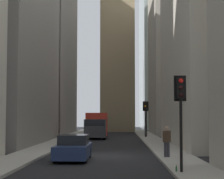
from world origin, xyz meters
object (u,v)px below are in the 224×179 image
at_px(traffic_light_foreground, 181,100).
at_px(pedestrian, 167,140).
at_px(traffic_light_far_junction, 146,111).
at_px(delivery_truck, 97,125).
at_px(traffic_light_midblock, 145,111).
at_px(discarded_bottle, 176,169).
at_px(sedan_navy, 73,148).

distance_m(traffic_light_foreground, pedestrian, 6.43).
relative_size(traffic_light_foreground, traffic_light_far_junction, 1.01).
xyz_separation_m(delivery_truck, traffic_light_far_junction, (1.41, -5.65, 1.64)).
bearing_deg(traffic_light_midblock, pedestrian, 179.52).
height_order(traffic_light_foreground, traffic_light_midblock, traffic_light_foreground).
relative_size(traffic_light_foreground, discarded_bottle, 15.02).
relative_size(sedan_navy, pedestrian, 2.46).
bearing_deg(discarded_bottle, traffic_light_far_junction, -1.31).
bearing_deg(traffic_light_midblock, traffic_light_far_junction, -24.42).
height_order(traffic_light_foreground, traffic_light_far_junction, traffic_light_foreground).
relative_size(delivery_truck, pedestrian, 3.70).
bearing_deg(discarded_bottle, sedan_navy, 42.37).
xyz_separation_m(traffic_light_midblock, discarded_bottle, (-28.40, 0.49, -2.86)).
xyz_separation_m(delivery_truck, traffic_light_midblock, (1.04, -5.48, 1.64)).
height_order(delivery_truck, sedan_navy, delivery_truck).
distance_m(traffic_light_foreground, traffic_light_far_junction, 28.91).
relative_size(traffic_light_far_junction, pedestrian, 2.31).
distance_m(delivery_truck, traffic_light_far_junction, 6.05).
relative_size(traffic_light_far_junction, discarded_bottle, 14.94).
distance_m(sedan_navy, traffic_light_far_junction, 24.09).
bearing_deg(discarded_bottle, delivery_truck, 10.34).
relative_size(sedan_navy, traffic_light_far_junction, 1.07).
distance_m(sedan_navy, traffic_light_midblock, 23.70).
distance_m(traffic_light_midblock, traffic_light_far_junction, 0.40).
height_order(traffic_light_far_junction, pedestrian, traffic_light_far_junction).
distance_m(delivery_truck, pedestrian, 22.05).
relative_size(delivery_truck, traffic_light_foreground, 1.59).
height_order(sedan_navy, traffic_light_midblock, traffic_light_midblock).
bearing_deg(traffic_light_far_junction, delivery_truck, 104.02).
height_order(delivery_truck, pedestrian, delivery_truck).
bearing_deg(traffic_light_far_junction, discarded_bottle, 178.69).
height_order(delivery_truck, traffic_light_far_junction, traffic_light_far_junction).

